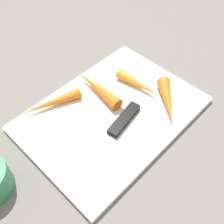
{
  "coord_description": "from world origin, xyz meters",
  "views": [
    {
      "loc": [
        0.25,
        0.24,
        0.44
      ],
      "look_at": [
        0.0,
        0.0,
        0.01
      ],
      "focal_mm": 42.68,
      "sensor_mm": 36.0,
      "label": 1
    }
  ],
  "objects_px": {
    "cutting_board": "(112,114)",
    "carrot_long": "(51,103)",
    "carrot_longest": "(97,88)",
    "knife": "(122,122)",
    "carrot_short": "(139,84)",
    "carrot_shortest": "(167,100)"
  },
  "relations": [
    {
      "from": "cutting_board",
      "to": "carrot_long",
      "type": "height_order",
      "value": "carrot_long"
    },
    {
      "from": "cutting_board",
      "to": "carrot_longest",
      "type": "relative_size",
      "value": 2.77
    },
    {
      "from": "knife",
      "to": "carrot_short",
      "type": "relative_size",
      "value": 1.83
    },
    {
      "from": "carrot_long",
      "to": "carrot_longest",
      "type": "bearing_deg",
      "value": 175.49
    },
    {
      "from": "carrot_long",
      "to": "carrot_short",
      "type": "distance_m",
      "value": 0.19
    },
    {
      "from": "knife",
      "to": "carrot_short",
      "type": "xyz_separation_m",
      "value": [
        -0.1,
        -0.04,
        0.01
      ]
    },
    {
      "from": "carrot_shortest",
      "to": "carrot_long",
      "type": "height_order",
      "value": "carrot_shortest"
    },
    {
      "from": "knife",
      "to": "carrot_shortest",
      "type": "bearing_deg",
      "value": 152.48
    },
    {
      "from": "carrot_longest",
      "to": "carrot_shortest",
      "type": "xyz_separation_m",
      "value": [
        -0.08,
        0.13,
        0.0
      ]
    },
    {
      "from": "knife",
      "to": "carrot_short",
      "type": "bearing_deg",
      "value": -166.58
    },
    {
      "from": "cutting_board",
      "to": "carrot_shortest",
      "type": "xyz_separation_m",
      "value": [
        -0.09,
        0.07,
        0.02
      ]
    },
    {
      "from": "carrot_shortest",
      "to": "cutting_board",
      "type": "bearing_deg",
      "value": -82.8
    },
    {
      "from": "carrot_longest",
      "to": "carrot_short",
      "type": "height_order",
      "value": "carrot_longest"
    },
    {
      "from": "carrot_shortest",
      "to": "carrot_short",
      "type": "height_order",
      "value": "carrot_shortest"
    },
    {
      "from": "cutting_board",
      "to": "carrot_longest",
      "type": "height_order",
      "value": "carrot_longest"
    },
    {
      "from": "knife",
      "to": "carrot_short",
      "type": "distance_m",
      "value": 0.11
    },
    {
      "from": "knife",
      "to": "carrot_longest",
      "type": "relative_size",
      "value": 1.54
    },
    {
      "from": "cutting_board",
      "to": "knife",
      "type": "bearing_deg",
      "value": 76.96
    },
    {
      "from": "cutting_board",
      "to": "carrot_shortest",
      "type": "bearing_deg",
      "value": 143.68
    },
    {
      "from": "cutting_board",
      "to": "carrot_longest",
      "type": "distance_m",
      "value": 0.07
    },
    {
      "from": "cutting_board",
      "to": "carrot_long",
      "type": "distance_m",
      "value": 0.13
    },
    {
      "from": "knife",
      "to": "carrot_longest",
      "type": "height_order",
      "value": "carrot_longest"
    }
  ]
}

